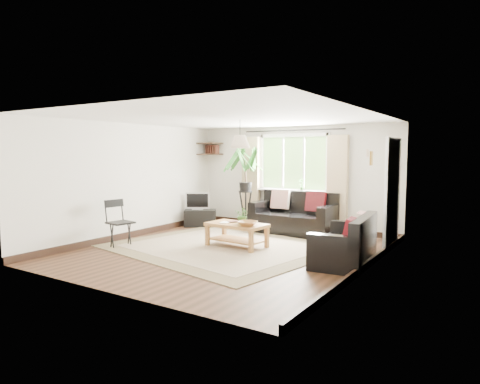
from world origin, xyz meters
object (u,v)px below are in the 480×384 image
Objects in this scene: tv_stand at (200,218)px; folding_chair at (120,224)px; sofa_right at (344,240)px; coffee_table at (237,235)px; palm_stand at (246,188)px; sofa_back at (294,214)px.

folding_chair is (0.12, -2.63, 0.24)m from tv_stand.
folding_chair reaches higher than sofa_right.
coffee_table is 2.15m from palm_stand.
palm_stand is (-1.21, -0.09, 0.53)m from sofa_back.
palm_stand is 3.14m from folding_chair.
sofa_back reaches higher than tv_stand.
folding_chair is (-0.99, -2.93, -0.52)m from palm_stand.
tv_stand is at bearing -169.72° from sofa_back.
folding_chair is at bearing -108.63° from palm_stand.
folding_chair is (-1.90, -1.13, 0.21)m from coffee_table.
tv_stand is (-4.11, 1.50, -0.17)m from sofa_right.
coffee_table is (-0.29, -1.89, -0.21)m from sofa_back.
sofa_right is at bearing -0.02° from coffee_table.
sofa_back is 1.65× the size of coffee_table.
folding_chair is at bearing -149.28° from coffee_table.
tv_stand is (-2.32, -0.39, -0.23)m from sofa_back.
folding_chair reaches higher than coffee_table.
coffee_table is at bearing -98.05° from sofa_back.
sofa_right is 3.55m from palm_stand.
folding_chair is at bearing -125.31° from sofa_back.
sofa_right is at bearing -30.93° from palm_stand.
folding_chair is (-2.20, -3.02, 0.01)m from sofa_back.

